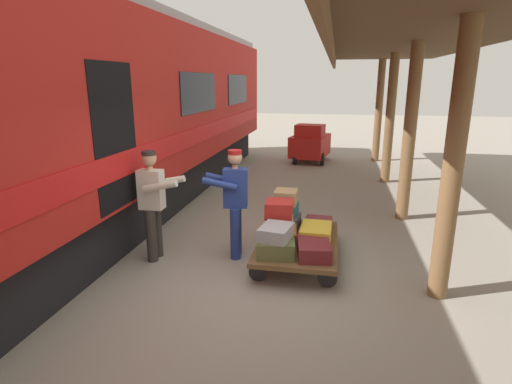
{
  "coord_description": "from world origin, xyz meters",
  "views": [
    {
      "loc": [
        -0.84,
        5.15,
        2.7
      ],
      "look_at": [
        0.25,
        -0.43,
        1.15
      ],
      "focal_mm": 28.7,
      "sensor_mm": 36.0,
      "label": 1
    }
  ],
  "objects_px": {
    "suitcase_gray_aluminum": "(276,232)",
    "porter_in_overalls": "(234,200)",
    "train_car": "(19,127)",
    "suitcase_maroon_trunk": "(314,249)",
    "suitcase_olive_duffel": "(276,245)",
    "suitcase_tan_vintage": "(286,197)",
    "baggage_tug": "(310,144)",
    "suitcase_red_plastic": "(279,209)",
    "suitcase_orange_carryall": "(281,234)",
    "porter_by_door": "(153,202)",
    "suitcase_burgundy_valise": "(317,225)",
    "suitcase_slate_roller": "(285,221)",
    "suitcase_yellow_case": "(316,234)",
    "suitcase_teal_softside": "(285,210)",
    "suitcase_cream_canvas": "(280,223)",
    "luggage_cart": "(298,243)"
  },
  "relations": [
    {
      "from": "suitcase_gray_aluminum",
      "to": "baggage_tug",
      "type": "distance_m",
      "value": 8.68
    },
    {
      "from": "suitcase_olive_duffel",
      "to": "suitcase_cream_canvas",
      "type": "xyz_separation_m",
      "value": [
        0.01,
        -0.5,
        0.16
      ]
    },
    {
      "from": "suitcase_gray_aluminum",
      "to": "porter_in_overalls",
      "type": "distance_m",
      "value": 0.96
    },
    {
      "from": "suitcase_red_plastic",
      "to": "suitcase_tan_vintage",
      "type": "height_order",
      "value": "suitcase_tan_vintage"
    },
    {
      "from": "porter_in_overalls",
      "to": "baggage_tug",
      "type": "distance_m",
      "value": 8.15
    },
    {
      "from": "porter_by_door",
      "to": "suitcase_maroon_trunk",
      "type": "bearing_deg",
      "value": 175.55
    },
    {
      "from": "suitcase_burgundy_valise",
      "to": "train_car",
      "type": "bearing_deg",
      "value": 16.66
    },
    {
      "from": "suitcase_cream_canvas",
      "to": "porter_by_door",
      "type": "xyz_separation_m",
      "value": [
        1.9,
        0.31,
        0.32
      ]
    },
    {
      "from": "luggage_cart",
      "to": "suitcase_slate_roller",
      "type": "height_order",
      "value": "suitcase_slate_roller"
    },
    {
      "from": "suitcase_maroon_trunk",
      "to": "suitcase_teal_softside",
      "type": "xyz_separation_m",
      "value": [
        0.53,
        -1.08,
        0.21
      ]
    },
    {
      "from": "baggage_tug",
      "to": "suitcase_olive_duffel",
      "type": "bearing_deg",
      "value": 90.6
    },
    {
      "from": "suitcase_maroon_trunk",
      "to": "suitcase_cream_canvas",
      "type": "xyz_separation_m",
      "value": [
        0.55,
        -0.5,
        0.17
      ]
    },
    {
      "from": "suitcase_slate_roller",
      "to": "suitcase_gray_aluminum",
      "type": "relative_size",
      "value": 0.96
    },
    {
      "from": "suitcase_red_plastic",
      "to": "suitcase_tan_vintage",
      "type": "xyz_separation_m",
      "value": [
        -0.03,
        -0.55,
        0.03
      ]
    },
    {
      "from": "suitcase_olive_duffel",
      "to": "suitcase_maroon_trunk",
      "type": "height_order",
      "value": "suitcase_olive_duffel"
    },
    {
      "from": "train_car",
      "to": "suitcase_gray_aluminum",
      "type": "relative_size",
      "value": 40.01
    },
    {
      "from": "train_car",
      "to": "suitcase_orange_carryall",
      "type": "relative_size",
      "value": 35.9
    },
    {
      "from": "porter_in_overalls",
      "to": "porter_by_door",
      "type": "distance_m",
      "value": 1.23
    },
    {
      "from": "suitcase_slate_roller",
      "to": "suitcase_teal_softside",
      "type": "height_order",
      "value": "suitcase_teal_softside"
    },
    {
      "from": "suitcase_orange_carryall",
      "to": "train_car",
      "type": "bearing_deg",
      "value": 11.16
    },
    {
      "from": "suitcase_yellow_case",
      "to": "suitcase_orange_carryall",
      "type": "distance_m",
      "value": 0.54
    },
    {
      "from": "suitcase_orange_carryall",
      "to": "baggage_tug",
      "type": "xyz_separation_m",
      "value": [
        0.09,
        -8.1,
        0.21
      ]
    },
    {
      "from": "suitcase_burgundy_valise",
      "to": "baggage_tug",
      "type": "relative_size",
      "value": 0.3
    },
    {
      "from": "suitcase_olive_duffel",
      "to": "porter_in_overalls",
      "type": "xyz_separation_m",
      "value": [
        0.73,
        -0.52,
        0.48
      ]
    },
    {
      "from": "suitcase_yellow_case",
      "to": "suitcase_teal_softside",
      "type": "xyz_separation_m",
      "value": [
        0.53,
        -0.54,
        0.19
      ]
    },
    {
      "from": "suitcase_cream_canvas",
      "to": "suitcase_gray_aluminum",
      "type": "height_order",
      "value": "suitcase_gray_aluminum"
    },
    {
      "from": "suitcase_slate_roller",
      "to": "suitcase_teal_softside",
      "type": "bearing_deg",
      "value": -157.54
    },
    {
      "from": "suitcase_orange_carryall",
      "to": "baggage_tug",
      "type": "height_order",
      "value": "baggage_tug"
    },
    {
      "from": "train_car",
      "to": "baggage_tug",
      "type": "relative_size",
      "value": 11.08
    },
    {
      "from": "suitcase_olive_duffel",
      "to": "suitcase_gray_aluminum",
      "type": "bearing_deg",
      "value": 98.85
    },
    {
      "from": "luggage_cart",
      "to": "suitcase_olive_duffel",
      "type": "relative_size",
      "value": 3.07
    },
    {
      "from": "suitcase_slate_roller",
      "to": "porter_by_door",
      "type": "relative_size",
      "value": 0.29
    },
    {
      "from": "suitcase_olive_duffel",
      "to": "suitcase_tan_vintage",
      "type": "height_order",
      "value": "suitcase_tan_vintage"
    },
    {
      "from": "porter_by_door",
      "to": "baggage_tug",
      "type": "height_order",
      "value": "porter_by_door"
    },
    {
      "from": "suitcase_cream_canvas",
      "to": "porter_in_overalls",
      "type": "xyz_separation_m",
      "value": [
        0.72,
        -0.02,
        0.32
      ]
    },
    {
      "from": "suitcase_maroon_trunk",
      "to": "baggage_tug",
      "type": "distance_m",
      "value": 8.67
    },
    {
      "from": "train_car",
      "to": "luggage_cart",
      "type": "bearing_deg",
      "value": -169.57
    },
    {
      "from": "suitcase_burgundy_valise",
      "to": "suitcase_slate_roller",
      "type": "bearing_deg",
      "value": 0.0
    },
    {
      "from": "suitcase_yellow_case",
      "to": "porter_in_overalls",
      "type": "distance_m",
      "value": 1.35
    },
    {
      "from": "suitcase_teal_softside",
      "to": "suitcase_red_plastic",
      "type": "distance_m",
      "value": 0.6
    },
    {
      "from": "suitcase_orange_carryall",
      "to": "suitcase_olive_duffel",
      "type": "distance_m",
      "value": 0.54
    },
    {
      "from": "suitcase_orange_carryall",
      "to": "suitcase_maroon_trunk",
      "type": "height_order",
      "value": "suitcase_maroon_trunk"
    },
    {
      "from": "suitcase_yellow_case",
      "to": "luggage_cart",
      "type": "bearing_deg",
      "value": 0.0
    },
    {
      "from": "suitcase_maroon_trunk",
      "to": "suitcase_tan_vintage",
      "type": "relative_size",
      "value": 1.58
    },
    {
      "from": "suitcase_maroon_trunk",
      "to": "suitcase_gray_aluminum",
      "type": "relative_size",
      "value": 1.22
    },
    {
      "from": "suitcase_yellow_case",
      "to": "baggage_tug",
      "type": "bearing_deg",
      "value": -85.59
    },
    {
      "from": "suitcase_burgundy_valise",
      "to": "porter_in_overalls",
      "type": "bearing_deg",
      "value": 23.82
    },
    {
      "from": "train_car",
      "to": "suitcase_yellow_case",
      "type": "xyz_separation_m",
      "value": [
        -4.25,
        -0.73,
        -1.6
      ]
    },
    {
      "from": "luggage_cart",
      "to": "baggage_tug",
      "type": "height_order",
      "value": "baggage_tug"
    },
    {
      "from": "baggage_tug",
      "to": "suitcase_gray_aluminum",
      "type": "bearing_deg",
      "value": 90.63
    }
  ]
}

